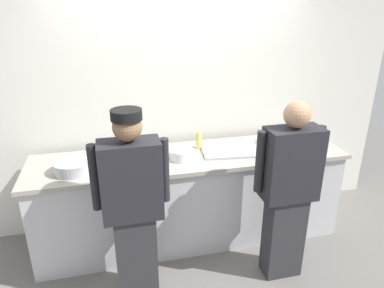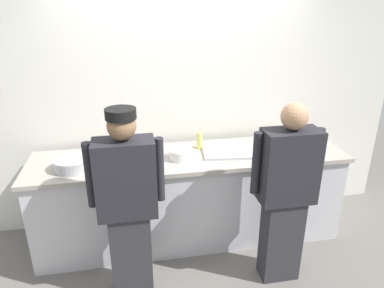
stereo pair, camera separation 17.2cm
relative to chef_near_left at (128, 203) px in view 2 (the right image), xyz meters
The scene contains 12 objects.
ground_plane 1.09m from the chef_near_left, 24.22° to the left, with size 9.00×9.00×0.00m, color slate.
wall_back 1.45m from the chef_near_left, 62.34° to the left, with size 4.77×0.10×2.92m.
prep_counter 0.99m from the chef_near_left, 47.44° to the left, with size 3.04×0.74×0.93m.
chef_near_left is the anchor object (origin of this frame).
chef_center 1.28m from the chef_near_left, ahead, with size 0.59×0.24×1.61m.
plate_stack_front 1.69m from the chef_near_left, 27.57° to the left, with size 0.23×0.23×0.05m.
plate_stack_rear 0.80m from the chef_near_left, 49.70° to the left, with size 0.23×0.23×0.10m.
mixing_bowl_steel 0.73m from the chef_near_left, 129.85° to the left, with size 0.31×0.31×0.10m, color #B7BABF.
sheet_tray 1.19m from the chef_near_left, 32.91° to the left, with size 0.51×0.33×0.02m, color #B7BABF.
squeeze_bottle_primary 1.12m from the chef_near_left, 48.15° to the left, with size 0.06×0.06×0.20m.
ramekin_green_sauce 0.72m from the chef_near_left, 87.50° to the left, with size 0.10×0.10×0.05m.
ramekin_orange_sauce 0.73m from the chef_near_left, 66.01° to the left, with size 0.09×0.09×0.04m.
Camera 2 is at (-0.56, -2.66, 2.28)m, focal length 32.72 mm.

